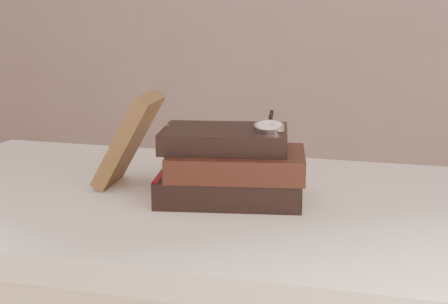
# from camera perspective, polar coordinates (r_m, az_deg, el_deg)

# --- Properties ---
(table) EXTENTS (1.00, 0.60, 0.75)m
(table) POSITION_cam_1_polar(r_m,az_deg,el_deg) (1.08, -4.46, -8.32)
(table) COLOR silver
(table) RESTS_ON ground
(book_stack) EXTENTS (0.25, 0.19, 0.11)m
(book_stack) POSITION_cam_1_polar(r_m,az_deg,el_deg) (1.00, 0.63, -1.31)
(book_stack) COLOR black
(book_stack) RESTS_ON table
(journal) EXTENTS (0.11, 0.11, 0.16)m
(journal) POSITION_cam_1_polar(r_m,az_deg,el_deg) (1.08, -8.51, 1.10)
(journal) COLOR #442F1A
(journal) RESTS_ON table
(pocket_watch) EXTENTS (0.05, 0.15, 0.02)m
(pocket_watch) POSITION_cam_1_polar(r_m,az_deg,el_deg) (0.98, 4.07, 2.35)
(pocket_watch) COLOR silver
(pocket_watch) RESTS_ON book_stack
(eyeglasses) EXTENTS (0.11, 0.12, 0.04)m
(eyeglasses) POSITION_cam_1_polar(r_m,az_deg,el_deg) (1.08, -3.30, 0.35)
(eyeglasses) COLOR silver
(eyeglasses) RESTS_ON book_stack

